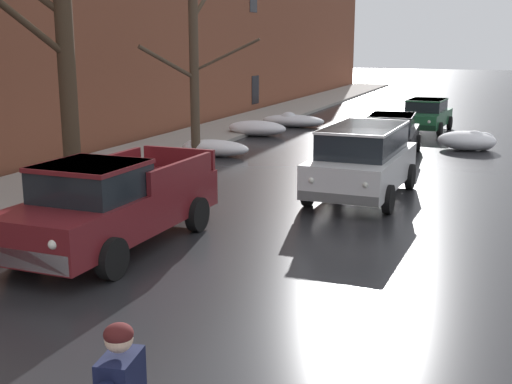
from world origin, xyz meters
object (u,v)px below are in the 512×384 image
bare_tree_second_along_sidewalk (60,37)px  pickup_truck_maroon_approaching_near_lane (112,204)px  fire_hydrant (87,188)px  suv_white_parked_kerbside_close (363,159)px  sedan_green_parked_far_down_block (426,115)px  bare_tree_mid_block (195,64)px  sedan_black_parked_kerbside_mid (391,134)px

bare_tree_second_along_sidewalk → pickup_truck_maroon_approaching_near_lane: bearing=-42.9°
fire_hydrant → suv_white_parked_kerbside_close: bearing=25.2°
sedan_green_parked_far_down_block → fire_hydrant: 17.66m
bare_tree_second_along_sidewalk → bare_tree_mid_block: bearing=89.5°
fire_hydrant → sedan_green_parked_far_down_block: bearing=69.1°
bare_tree_second_along_sidewalk → sedan_black_parked_kerbside_mid: 11.97m
bare_tree_mid_block → suv_white_parked_kerbside_close: size_ratio=1.38×
pickup_truck_maroon_approaching_near_lane → fire_hydrant: 4.05m
sedan_black_parked_kerbside_mid → fire_hydrant: size_ratio=6.17×
bare_tree_mid_block → sedan_black_parked_kerbside_mid: bearing=22.2°
sedan_green_parked_far_down_block → bare_tree_second_along_sidewalk: bearing=-112.1°
bare_tree_second_along_sidewalk → pickup_truck_maroon_approaching_near_lane: 5.25m
bare_tree_mid_block → fire_hydrant: bare_tree_mid_block is taller
bare_tree_second_along_sidewalk → sedan_black_parked_kerbside_mid: bare_tree_second_along_sidewalk is taller
pickup_truck_maroon_approaching_near_lane → sedan_black_parked_kerbside_mid: (3.20, 12.54, -0.13)m
bare_tree_mid_block → fire_hydrant: bearing=-86.9°
pickup_truck_maroon_approaching_near_lane → sedan_black_parked_kerbside_mid: 12.94m
sedan_black_parked_kerbside_mid → fire_hydrant: sedan_black_parked_kerbside_mid is taller
bare_tree_mid_block → fire_hydrant: 7.54m
sedan_black_parked_kerbside_mid → sedan_green_parked_far_down_block: bearing=86.7°
sedan_green_parked_far_down_block → fire_hydrant: size_ratio=6.04×
bare_tree_second_along_sidewalk → sedan_green_parked_far_down_block: bearing=67.9°
sedan_green_parked_far_down_block → sedan_black_parked_kerbside_mid: bearing=-93.3°
bare_tree_second_along_sidewalk → pickup_truck_maroon_approaching_near_lane: size_ratio=1.42×
bare_tree_second_along_sidewalk → sedan_green_parked_far_down_block: bare_tree_second_along_sidewalk is taller
bare_tree_mid_block → fire_hydrant: size_ratio=9.14×
bare_tree_second_along_sidewalk → bare_tree_mid_block: bare_tree_second_along_sidewalk is taller
bare_tree_mid_block → pickup_truck_maroon_approaching_near_lane: bare_tree_mid_block is taller
suv_white_parked_kerbside_close → fire_hydrant: (-6.25, -2.94, -0.63)m
bare_tree_mid_block → sedan_black_parked_kerbside_mid: bare_tree_mid_block is taller
bare_tree_mid_block → sedan_green_parked_far_down_block: size_ratio=1.51×
pickup_truck_maroon_approaching_near_lane → suv_white_parked_kerbside_close: suv_white_parked_kerbside_close is taller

